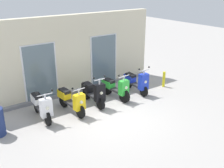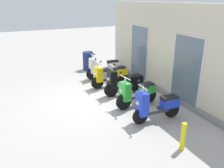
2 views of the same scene
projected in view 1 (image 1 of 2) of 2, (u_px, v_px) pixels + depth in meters
name	position (u px, v px, depth m)	size (l,w,h in m)	color
ground_plane	(113.00, 116.00, 9.45)	(40.00, 40.00, 0.00)	#A8A39E
storefront_facade	(72.00, 56.00, 11.07)	(7.88, 0.50, 3.24)	beige
scooter_white	(41.00, 106.00, 9.12)	(0.58, 1.63, 1.22)	black
scooter_yellow	(71.00, 100.00, 9.58)	(0.54, 1.65, 1.19)	black
scooter_black	(94.00, 93.00, 10.20)	(0.51, 1.58, 1.30)	black
scooter_green	(116.00, 88.00, 10.73)	(0.61, 1.58, 1.21)	black
scooter_blue	(137.00, 81.00, 11.31)	(0.57, 1.53, 1.24)	black
curb_bollard	(164.00, 79.00, 11.98)	(0.12, 0.12, 0.70)	yellow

